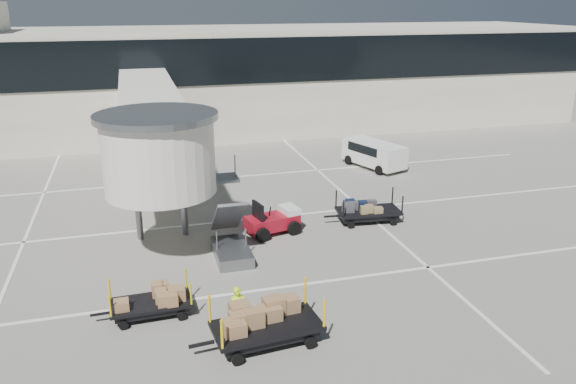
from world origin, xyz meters
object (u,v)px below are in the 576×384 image
object	(u,v)px
baggage_tug	(273,221)
box_cart_near	(265,325)
ground_worker	(238,309)
suitcase_cart	(369,212)
box_cart_far	(150,302)
minivan	(373,152)

from	to	relation	value
baggage_tug	box_cart_near	size ratio (longest dim) A/B	0.63
box_cart_near	ground_worker	distance (m)	1.13
suitcase_cart	box_cart_far	world-z (taller)	suitcase_cart
box_cart_near	box_cart_far	bearing A→B (deg)	137.19
ground_worker	suitcase_cart	bearing A→B (deg)	46.66
box_cart_far	minivan	distance (m)	20.45
baggage_tug	box_cart_far	distance (m)	8.17
suitcase_cart	box_cart_far	distance (m)	12.09
suitcase_cart	box_cart_far	xyz separation A→B (m)	(-10.55, -5.90, 0.00)
baggage_tug	box_cart_far	world-z (taller)	baggage_tug
suitcase_cart	ground_worker	bearing A→B (deg)	-130.55
box_cart_near	minivan	distance (m)	20.33
box_cart_far	ground_worker	world-z (taller)	ground_worker
suitcase_cart	box_cart_near	bearing A→B (deg)	-124.83
ground_worker	box_cart_near	bearing A→B (deg)	-51.42
suitcase_cart	baggage_tug	bearing A→B (deg)	-173.37
box_cart_near	box_cart_far	xyz separation A→B (m)	(-3.38, 2.58, -0.12)
baggage_tug	ground_worker	xyz separation A→B (m)	(-3.04, -7.47, 0.19)
box_cart_near	box_cart_far	distance (m)	4.25
baggage_tug	ground_worker	bearing A→B (deg)	-125.41
suitcase_cart	minivan	size ratio (longest dim) A/B	0.82
box_cart_far	minivan	bearing A→B (deg)	43.11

